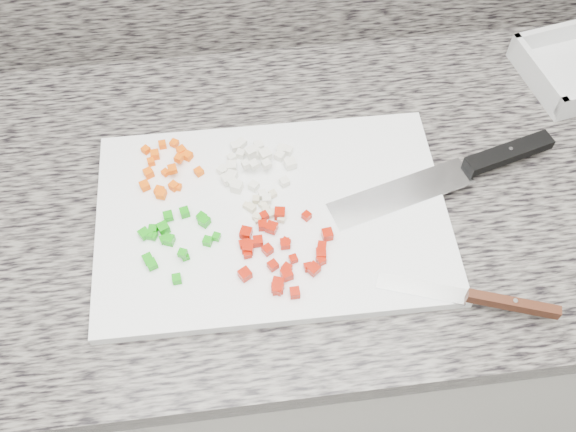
% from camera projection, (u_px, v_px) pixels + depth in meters
% --- Properties ---
extents(cabinet, '(3.92, 0.62, 0.86)m').
position_uv_depth(cabinet, '(283.00, 316.00, 1.35)').
color(cabinet, beige).
rests_on(cabinet, ground).
extents(countertop, '(3.96, 0.64, 0.04)m').
position_uv_depth(countertop, '(280.00, 193.00, 0.97)').
color(countertop, slate).
rests_on(countertop, cabinet).
extents(cutting_board, '(0.50, 0.34, 0.02)m').
position_uv_depth(cutting_board, '(272.00, 217.00, 0.91)').
color(cutting_board, white).
rests_on(cutting_board, countertop).
extents(carrot_pile, '(0.09, 0.11, 0.02)m').
position_uv_depth(carrot_pile, '(167.00, 167.00, 0.94)').
color(carrot_pile, '#F45705').
rests_on(carrot_pile, cutting_board).
extents(onion_pile, '(0.12, 0.12, 0.02)m').
position_uv_depth(onion_pile, '(252.00, 165.00, 0.94)').
color(onion_pile, white).
rests_on(onion_pile, cutting_board).
extents(green_pepper_pile, '(0.11, 0.12, 0.02)m').
position_uv_depth(green_pepper_pile, '(173.00, 237.00, 0.88)').
color(green_pepper_pile, '#12980D').
rests_on(green_pepper_pile, cutting_board).
extents(red_pepper_pile, '(0.14, 0.14, 0.01)m').
position_uv_depth(red_pepper_pile, '(280.00, 253.00, 0.86)').
color(red_pepper_pile, '#A31102').
rests_on(red_pepper_pile, cutting_board).
extents(garlic_pile, '(0.06, 0.06, 0.01)m').
position_uv_depth(garlic_pile, '(262.00, 209.00, 0.90)').
color(garlic_pile, beige).
rests_on(garlic_pile, cutting_board).
extents(chef_knife, '(0.36, 0.13, 0.02)m').
position_uv_depth(chef_knife, '(473.00, 166.00, 0.94)').
color(chef_knife, silver).
rests_on(chef_knife, cutting_board).
extents(paring_knife, '(0.23, 0.10, 0.02)m').
position_uv_depth(paring_knife, '(489.00, 300.00, 0.82)').
color(paring_knife, silver).
rests_on(paring_knife, cutting_board).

